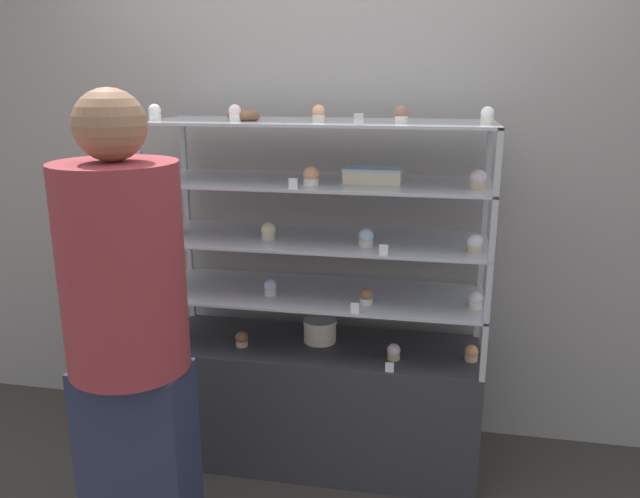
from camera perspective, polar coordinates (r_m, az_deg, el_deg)
ground_plane at (r=3.21m, az=0.00°, el=-18.31°), size 20.00×20.00×0.00m
back_wall at (r=3.10m, az=1.37°, el=6.41°), size 8.00×0.05×2.60m
display_base at (r=3.06m, az=0.00°, el=-13.73°), size 1.46×0.49×0.59m
display_riser_lower at (r=2.84m, az=0.00°, el=-4.24°), size 1.46×0.49×0.26m
display_riser_middle at (r=2.76m, az=0.00°, el=0.74°), size 1.46×0.49×0.26m
display_riser_upper at (r=2.71m, az=0.00°, el=5.97°), size 1.46×0.49×0.26m
display_riser_top at (r=2.68m, az=0.00°, el=11.35°), size 1.46×0.49×0.26m
layer_cake_centerpiece at (r=2.94m, az=-0.00°, el=-7.45°), size 0.16×0.16×0.11m
sheet_cake_frosted at (r=2.67m, az=4.85°, el=6.75°), size 0.24×0.15×0.06m
cupcake_0 at (r=3.05m, az=-12.83°, el=-7.38°), size 0.06×0.06×0.07m
cupcake_1 at (r=2.92m, az=-7.16°, el=-8.18°), size 0.06×0.06×0.07m
cupcake_2 at (r=2.79m, az=6.75°, el=-9.32°), size 0.06×0.06×0.07m
cupcake_3 at (r=2.84m, az=13.67°, el=-9.23°), size 0.06×0.06×0.07m
price_tag_0 at (r=2.68m, az=6.37°, el=-10.70°), size 0.04×0.00×0.04m
cupcake_4 at (r=2.98m, az=-13.22°, el=-2.75°), size 0.06×0.06×0.07m
cupcake_5 at (r=2.80m, az=-4.56°, el=-3.53°), size 0.06×0.06×0.07m
cupcake_6 at (r=2.69m, az=4.25°, el=-4.34°), size 0.06×0.06×0.07m
cupcake_7 at (r=2.72m, az=14.00°, el=-4.55°), size 0.06×0.06×0.07m
price_tag_1 at (r=2.59m, az=3.22°, el=-5.40°), size 0.04×0.00×0.04m
cupcake_8 at (r=2.90m, az=-13.04°, el=2.02°), size 0.07×0.07×0.07m
cupcake_9 at (r=2.74m, az=-4.73°, el=1.61°), size 0.07×0.07×0.07m
cupcake_10 at (r=2.63m, az=4.24°, el=1.05°), size 0.07×0.07×0.07m
cupcake_11 at (r=2.60m, az=13.97°, el=0.47°), size 0.07×0.07×0.07m
price_tag_2 at (r=2.50m, az=5.83°, el=-0.07°), size 0.04×0.00×0.04m
cupcake_12 at (r=2.87m, az=-13.60°, el=7.10°), size 0.07×0.07×0.08m
cupcake_13 at (r=2.59m, az=-0.82°, el=6.67°), size 0.07×0.07×0.08m
cupcake_14 at (r=2.57m, az=14.26°, el=6.14°), size 0.07×0.07×0.08m
price_tag_3 at (r=2.50m, az=-2.48°, el=5.99°), size 0.04×0.00×0.04m
cupcake_15 at (r=2.77m, az=-14.88°, el=11.96°), size 0.05×0.05×0.07m
cupcake_16 at (r=2.67m, az=-7.79°, el=12.21°), size 0.05×0.05×0.07m
cupcake_17 at (r=2.61m, az=-0.14°, el=12.28°), size 0.05×0.05×0.07m
cupcake_18 at (r=2.54m, az=7.44°, el=12.07°), size 0.05×0.05×0.07m
cupcake_19 at (r=2.54m, az=15.05°, el=11.69°), size 0.05×0.05×0.07m
price_tag_4 at (r=2.43m, az=3.55°, el=11.75°), size 0.04×0.00×0.04m
donut_glazed at (r=2.72m, az=-7.00°, el=12.03°), size 0.14×0.14×0.04m
customer_figure at (r=2.25m, az=-17.13°, el=-7.41°), size 0.41×0.41×1.76m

